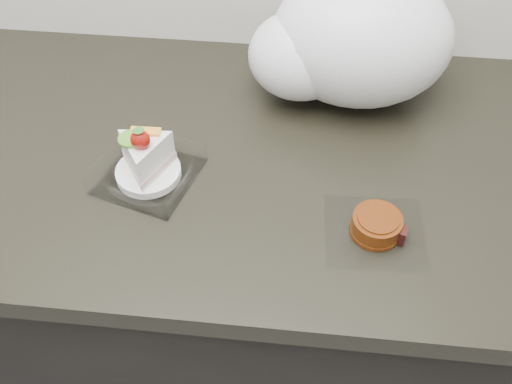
# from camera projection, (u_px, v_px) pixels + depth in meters

# --- Properties ---
(counter) EXTENTS (2.04, 0.64, 0.90)m
(counter) POSITION_uv_depth(u_px,v_px,m) (198.00, 289.00, 1.29)
(counter) COLOR black
(counter) RESTS_ON ground
(cake_tray) EXTENTS (0.17, 0.17, 0.11)m
(cake_tray) POSITION_uv_depth(u_px,v_px,m) (147.00, 164.00, 0.89)
(cake_tray) COLOR white
(cake_tray) RESTS_ON counter
(mooncake_wrap) EXTENTS (0.15, 0.14, 0.03)m
(mooncake_wrap) POSITION_uv_depth(u_px,v_px,m) (377.00, 227.00, 0.83)
(mooncake_wrap) COLOR white
(mooncake_wrap) RESTS_ON counter
(plastic_bag) EXTENTS (0.41, 0.34, 0.28)m
(plastic_bag) POSITION_uv_depth(u_px,v_px,m) (349.00, 41.00, 0.97)
(plastic_bag) COLOR white
(plastic_bag) RESTS_ON counter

